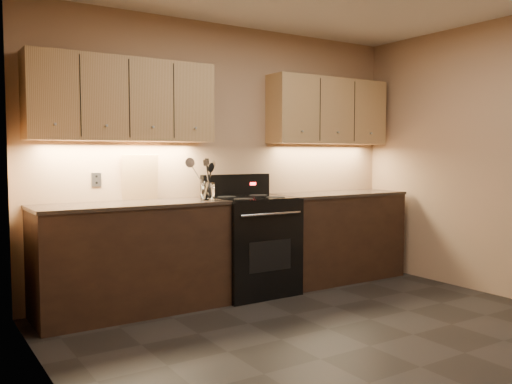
% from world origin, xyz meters
% --- Properties ---
extents(floor, '(4.00, 4.00, 0.00)m').
position_xyz_m(floor, '(0.00, 0.00, 0.00)').
color(floor, black).
rests_on(floor, ground).
extents(wall_back, '(4.00, 0.04, 2.60)m').
position_xyz_m(wall_back, '(0.00, 2.00, 1.30)').
color(wall_back, '#9A7B5A').
rests_on(wall_back, ground).
extents(wall_left, '(0.04, 4.00, 2.60)m').
position_xyz_m(wall_left, '(-2.00, 0.00, 1.30)').
color(wall_left, '#9A7B5A').
rests_on(wall_left, ground).
extents(counter_left, '(1.62, 0.62, 0.93)m').
position_xyz_m(counter_left, '(-1.10, 1.70, 0.47)').
color(counter_left, black).
rests_on(counter_left, ground).
extents(counter_right, '(1.46, 0.62, 0.93)m').
position_xyz_m(counter_right, '(1.18, 1.70, 0.47)').
color(counter_right, black).
rests_on(counter_right, ground).
extents(stove, '(0.76, 0.68, 1.14)m').
position_xyz_m(stove, '(0.08, 1.68, 0.48)').
color(stove, black).
rests_on(stove, ground).
extents(upper_cab_left, '(1.60, 0.30, 0.70)m').
position_xyz_m(upper_cab_left, '(-1.10, 1.85, 1.80)').
color(upper_cab_left, tan).
rests_on(upper_cab_left, wall_back).
extents(upper_cab_right, '(1.44, 0.30, 0.70)m').
position_xyz_m(upper_cab_right, '(1.18, 1.85, 1.80)').
color(upper_cab_right, tan).
rests_on(upper_cab_right, wall_back).
extents(outlet_plate, '(0.08, 0.01, 0.12)m').
position_xyz_m(outlet_plate, '(-1.30, 1.99, 1.12)').
color(outlet_plate, '#B2B5BA').
rests_on(outlet_plate, wall_back).
extents(utensil_crock, '(0.13, 0.13, 0.16)m').
position_xyz_m(utensil_crock, '(-0.42, 1.61, 1.00)').
color(utensil_crock, white).
rests_on(utensil_crock, counter_left).
extents(cutting_board, '(0.33, 0.11, 0.41)m').
position_xyz_m(cutting_board, '(-0.92, 1.96, 1.13)').
color(cutting_board, tan).
rests_on(cutting_board, counter_left).
extents(wooden_spoon, '(0.15, 0.07, 0.34)m').
position_xyz_m(wooden_spoon, '(-0.46, 1.61, 1.12)').
color(wooden_spoon, tan).
rests_on(wooden_spoon, utensil_crock).
extents(black_spoon, '(0.09, 0.11, 0.32)m').
position_xyz_m(black_spoon, '(-0.42, 1.63, 1.10)').
color(black_spoon, black).
rests_on(black_spoon, utensil_crock).
extents(black_turner, '(0.10, 0.15, 0.38)m').
position_xyz_m(black_turner, '(-0.41, 1.59, 1.13)').
color(black_turner, black).
rests_on(black_turner, utensil_crock).
extents(steel_spatula, '(0.17, 0.14, 0.38)m').
position_xyz_m(steel_spatula, '(-0.39, 1.62, 1.13)').
color(steel_spatula, silver).
rests_on(steel_spatula, utensil_crock).
extents(steel_skimmer, '(0.27, 0.16, 0.39)m').
position_xyz_m(steel_skimmer, '(-0.40, 1.59, 1.14)').
color(steel_skimmer, silver).
rests_on(steel_skimmer, utensil_crock).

